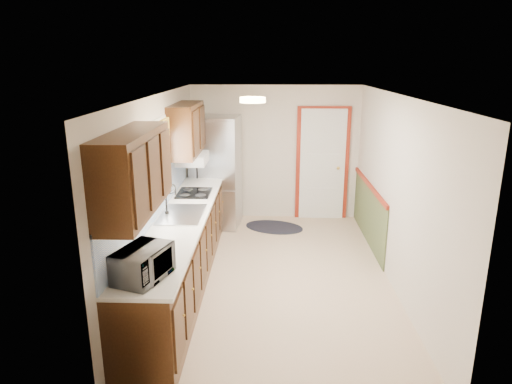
{
  "coord_description": "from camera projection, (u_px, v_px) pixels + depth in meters",
  "views": [
    {
      "loc": [
        -0.09,
        -5.58,
        2.79
      ],
      "look_at": [
        -0.27,
        0.13,
        1.15
      ],
      "focal_mm": 32.0,
      "sensor_mm": 36.0,
      "label": 1
    }
  ],
  "objects": [
    {
      "name": "kitchen_run",
      "position": [
        178.0,
        227.0,
        5.66
      ],
      "size": [
        0.63,
        4.0,
        2.2
      ],
      "color": "#331B0B",
      "rests_on": "ground"
    },
    {
      "name": "cooktop",
      "position": [
        194.0,
        193.0,
        6.62
      ],
      "size": [
        0.47,
        0.57,
        0.02
      ],
      "primitive_type": "cube",
      "color": "black",
      "rests_on": "kitchen_run"
    },
    {
      "name": "refrigerator",
      "position": [
        216.0,
        172.0,
        7.87
      ],
      "size": [
        0.86,
        0.83,
        1.91
      ],
      "rotation": [
        0.0,
        0.0,
        -0.09
      ],
      "color": "#B7B7BC",
      "rests_on": "ground"
    },
    {
      "name": "ceiling_fixture",
      "position": [
        253.0,
        100.0,
        5.29
      ],
      "size": [
        0.3,
        0.3,
        0.06
      ],
      "primitive_type": "cylinder",
      "color": "#FFD88C",
      "rests_on": "room_shell"
    },
    {
      "name": "room_shell",
      "position": [
        277.0,
        191.0,
        5.8
      ],
      "size": [
        3.2,
        5.2,
        2.52
      ],
      "color": "tan",
      "rests_on": "ground"
    },
    {
      "name": "rug",
      "position": [
        274.0,
        227.0,
        7.95
      ],
      "size": [
        1.16,
        0.93,
        0.01
      ],
      "primitive_type": "ellipsoid",
      "rotation": [
        0.0,
        0.0,
        -0.3
      ],
      "color": "black",
      "rests_on": "ground"
    },
    {
      "name": "back_wall_trim",
      "position": [
        332.0,
        174.0,
        7.98
      ],
      "size": [
        1.12,
        2.3,
        2.08
      ],
      "color": "maroon",
      "rests_on": "ground"
    },
    {
      "name": "microwave",
      "position": [
        143.0,
        260.0,
        3.98
      ],
      "size": [
        0.44,
        0.59,
        0.35
      ],
      "primitive_type": "imported",
      "rotation": [
        0.0,
        0.0,
        1.25
      ],
      "color": "white",
      "rests_on": "kitchen_run"
    }
  ]
}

